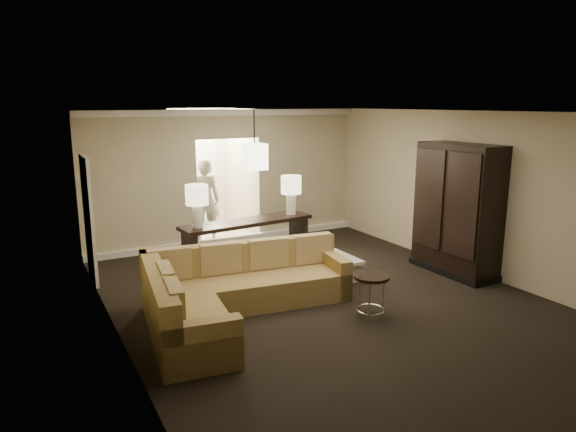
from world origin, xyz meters
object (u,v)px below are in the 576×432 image
sectional_sofa (230,292)px  person (204,196)px  console_table (248,241)px  armoire (457,212)px  drink_table (371,287)px  coffee_table (327,268)px

sectional_sofa → person: 4.16m
person → sectional_sofa: bearing=87.9°
console_table → person: 2.34m
armoire → drink_table: bearing=-160.7°
sectional_sofa → person: (1.04, 3.97, 0.63)m
person → drink_table: bearing=110.1°
sectional_sofa → armoire: armoire is taller
person → coffee_table: bearing=119.4°
coffee_table → armoire: 2.45m
coffee_table → person: bearing=106.8°
person → console_table: bearing=101.8°
coffee_table → sectional_sofa: bearing=-161.7°
coffee_table → console_table: bearing=135.8°
coffee_table → console_table: (-1.03, 1.00, 0.37)m
coffee_table → armoire: armoire is taller
sectional_sofa → console_table: (1.01, 1.67, 0.20)m
sectional_sofa → coffee_table: 2.16m
armoire → drink_table: armoire is taller
sectional_sofa → coffee_table: bearing=25.9°
console_table → drink_table: console_table is taller
coffee_table → person: person is taller
console_table → armoire: (3.17, -1.77, 0.53)m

